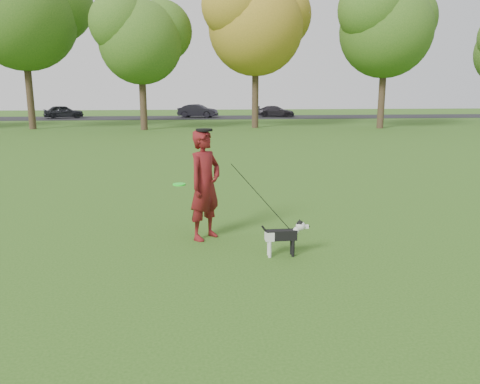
{
  "coord_description": "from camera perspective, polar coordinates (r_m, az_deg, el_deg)",
  "views": [
    {
      "loc": [
        -0.83,
        -8.08,
        2.73
      ],
      "look_at": [
        0.03,
        0.01,
        0.95
      ],
      "focal_mm": 35.0,
      "sensor_mm": 36.0,
      "label": 1
    }
  ],
  "objects": [
    {
      "name": "man",
      "position": [
        8.61,
        -4.28,
        0.87
      ],
      "size": [
        0.87,
        0.88,
        2.04
      ],
      "primitive_type": "imported",
      "rotation": [
        0.0,
        0.0,
        0.82
      ],
      "color": "#5D0D1A",
      "rests_on": "ground"
    },
    {
      "name": "car_right",
      "position": [
        48.93,
        4.36,
        9.77
      ],
      "size": [
        4.14,
        2.43,
        1.13
      ],
      "primitive_type": "imported",
      "rotation": [
        0.0,
        0.0,
        1.34
      ],
      "color": "black",
      "rests_on": "road"
    },
    {
      "name": "car_mid",
      "position": [
        48.13,
        -5.16,
        9.82
      ],
      "size": [
        4.2,
        2.59,
        1.31
      ],
      "primitive_type": "imported",
      "rotation": [
        0.0,
        0.0,
        1.24
      ],
      "color": "black",
      "rests_on": "road"
    },
    {
      "name": "man_held_items",
      "position": [
        8.15,
        2.43,
        -0.5
      ],
      "size": [
        1.98,
        1.26,
        1.63
      ],
      "color": "#20FF29",
      "rests_on": "ground"
    },
    {
      "name": "car_left",
      "position": [
        49.66,
        -20.72,
        9.14
      ],
      "size": [
        4.01,
        2.64,
        1.27
      ],
      "primitive_type": "imported",
      "rotation": [
        0.0,
        0.0,
        1.91
      ],
      "color": "black",
      "rests_on": "road"
    },
    {
      "name": "tree_row",
      "position": [
        34.47,
        -7.52,
        20.02
      ],
      "size": [
        51.74,
        8.86,
        12.01
      ],
      "color": "#38281C",
      "rests_on": "ground"
    },
    {
      "name": "dog",
      "position": [
        7.85,
        5.48,
        -5.12
      ],
      "size": [
        0.82,
        0.16,
        0.62
      ],
      "color": "black",
      "rests_on": "ground"
    },
    {
      "name": "ground",
      "position": [
        8.56,
        -0.22,
        -6.24
      ],
      "size": [
        120.0,
        120.0,
        0.0
      ],
      "primitive_type": "plane",
      "color": "#285116",
      "rests_on": "ground"
    },
    {
      "name": "road",
      "position": [
        48.16,
        -5.19,
        9.03
      ],
      "size": [
        120.0,
        7.0,
        0.02
      ],
      "primitive_type": "cube",
      "color": "black",
      "rests_on": "ground"
    }
  ]
}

